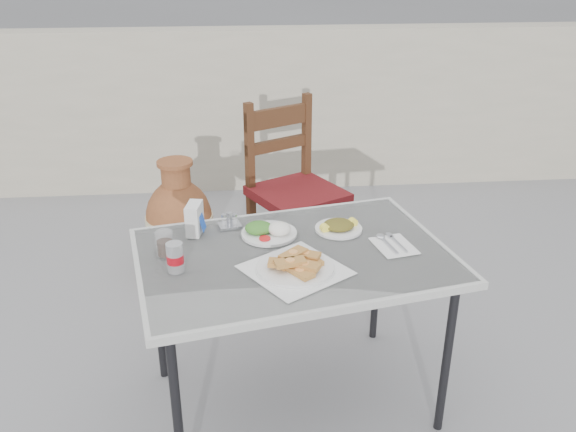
{
  "coord_description": "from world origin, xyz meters",
  "views": [
    {
      "loc": [
        -0.16,
        -2.03,
        1.81
      ],
      "look_at": [
        0.03,
        0.05,
        0.84
      ],
      "focal_mm": 38.0,
      "sensor_mm": 36.0,
      "label": 1
    }
  ],
  "objects": [
    {
      "name": "pide_plate",
      "position": [
        0.04,
        -0.14,
        0.74
      ],
      "size": [
        0.44,
        0.44,
        0.06
      ],
      "rotation": [
        0.0,
        0.0,
        0.58
      ],
      "color": "silver",
      "rests_on": "cafe_table"
    },
    {
      "name": "cafe_table",
      "position": [
        0.05,
        -0.0,
        0.66
      ],
      "size": [
        1.31,
        1.01,
        0.71
      ],
      "rotation": [
        0.0,
        0.0,
        0.2
      ],
      "color": "black",
      "rests_on": "ground"
    },
    {
      "name": "cutlery_napkin",
      "position": [
        0.43,
        0.03,
        0.72
      ],
      "size": [
        0.17,
        0.21,
        0.01
      ],
      "rotation": [
        0.0,
        0.0,
        0.21
      ],
      "color": "silver",
      "rests_on": "cafe_table"
    },
    {
      "name": "ground",
      "position": [
        0.0,
        0.0,
        0.0
      ],
      "size": [
        80.0,
        80.0,
        0.0
      ],
      "primitive_type": "plane",
      "color": "slate",
      "rests_on": "ground"
    },
    {
      "name": "salad_chopped_plate",
      "position": [
        0.25,
        0.17,
        0.73
      ],
      "size": [
        0.19,
        0.19,
        0.04
      ],
      "color": "silver",
      "rests_on": "cafe_table"
    },
    {
      "name": "napkin_holder",
      "position": [
        -0.33,
        0.2,
        0.78
      ],
      "size": [
        0.08,
        0.11,
        0.13
      ],
      "rotation": [
        0.0,
        0.0,
        -0.18
      ],
      "color": "silver",
      "rests_on": "cafe_table"
    },
    {
      "name": "cola_glass",
      "position": [
        -0.44,
        0.02,
        0.76
      ],
      "size": [
        0.07,
        0.07,
        0.09
      ],
      "color": "white",
      "rests_on": "cafe_table"
    },
    {
      "name": "chair",
      "position": [
        0.15,
        1.1,
        0.52
      ],
      "size": [
        0.6,
        0.6,
        1.0
      ],
      "rotation": [
        0.0,
        0.0,
        0.49
      ],
      "color": "#3D2710",
      "rests_on": "ground"
    },
    {
      "name": "back_wall",
      "position": [
        0.0,
        2.5,
        0.6
      ],
      "size": [
        6.0,
        0.25,
        1.2
      ],
      "primitive_type": "cube",
      "color": "#A99F8C",
      "rests_on": "ground"
    },
    {
      "name": "condiment_caddy",
      "position": [
        -0.2,
        0.24,
        0.74
      ],
      "size": [
        0.1,
        0.09,
        0.06
      ],
      "rotation": [
        0.0,
        0.0,
        0.23
      ],
      "color": "silver",
      "rests_on": "cafe_table"
    },
    {
      "name": "salad_rice_plate",
      "position": [
        -0.04,
        0.15,
        0.73
      ],
      "size": [
        0.22,
        0.22,
        0.06
      ],
      "color": "silver",
      "rests_on": "cafe_table"
    },
    {
      "name": "soda_can",
      "position": [
        -0.39,
        -0.11,
        0.77
      ],
      "size": [
        0.06,
        0.06,
        0.11
      ],
      "color": "silver",
      "rests_on": "cafe_table"
    },
    {
      "name": "terracotta_urn",
      "position": [
        -0.5,
        1.18,
        0.31
      ],
      "size": [
        0.39,
        0.39,
        0.67
      ],
      "color": "brown",
      "rests_on": "ground"
    }
  ]
}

